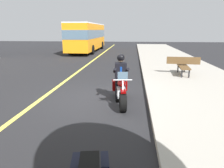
# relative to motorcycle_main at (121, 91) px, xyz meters

# --- Properties ---
(ground_plane) EXTENTS (80.00, 80.00, 0.00)m
(ground_plane) POSITION_rel_motorcycle_main_xyz_m (-0.31, -1.04, -0.45)
(ground_plane) COLOR black
(sidewalk_curb) EXTENTS (60.00, 5.00, 0.15)m
(sidewalk_curb) POSITION_rel_motorcycle_main_xyz_m (-0.31, 3.46, -0.38)
(sidewalk_curb) COLOR #9E998E
(sidewalk_curb) RESTS_ON ground_plane
(lane_center_stripe) EXTENTS (60.00, 0.16, 0.01)m
(lane_center_stripe) POSITION_rel_motorcycle_main_xyz_m (-0.31, -3.04, -0.45)
(lane_center_stripe) COLOR #E5DB4C
(lane_center_stripe) RESTS_ON ground_plane
(motorcycle_main) EXTENTS (2.22, 0.79, 1.26)m
(motorcycle_main) POSITION_rel_motorcycle_main_xyz_m (0.00, 0.00, 0.00)
(motorcycle_main) COLOR black
(motorcycle_main) RESTS_ON ground_plane
(rider_main) EXTENTS (0.67, 0.61, 1.74)m
(rider_main) POSITION_rel_motorcycle_main_xyz_m (-0.19, -0.03, 0.58)
(rider_main) COLOR black
(rider_main) RESTS_ON ground_plane
(bus_near) EXTENTS (11.05, 2.70, 3.30)m
(bus_near) POSITION_rel_motorcycle_main_xyz_m (-18.05, -5.17, 1.42)
(bus_near) COLOR orange
(bus_near) RESTS_ON ground_plane
(bench_sidewalk) EXTENTS (1.83, 1.80, 0.95)m
(bench_sidewalk) POSITION_rel_motorcycle_main_xyz_m (-4.58, 3.17, 0.26)
(bench_sidewalk) COLOR brown
(bench_sidewalk) RESTS_ON sidewalk_curb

